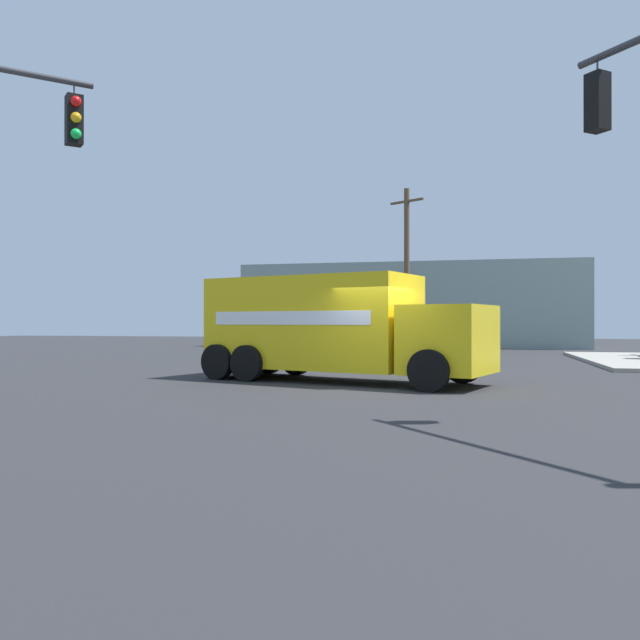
# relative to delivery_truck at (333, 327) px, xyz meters

# --- Properties ---
(ground_plane) EXTENTS (100.00, 100.00, 0.00)m
(ground_plane) POSITION_rel_delivery_truck_xyz_m (1.53, -1.66, -1.50)
(ground_plane) COLOR #2B2B2D
(delivery_truck) EXTENTS (8.24, 4.84, 2.88)m
(delivery_truck) POSITION_rel_delivery_truck_xyz_m (0.00, 0.00, 0.00)
(delivery_truck) COLOR yellow
(delivery_truck) RESTS_ON ground
(utility_pole) EXTENTS (1.93, 1.26, 8.96)m
(utility_pole) POSITION_rel_delivery_truck_xyz_m (0.27, 18.02, 3.13)
(utility_pole) COLOR brown
(utility_pole) RESTS_ON ground
(building_backdrop) EXTENTS (21.86, 6.00, 5.41)m
(building_backdrop) POSITION_rel_delivery_truck_xyz_m (-0.21, 25.68, 1.21)
(building_backdrop) COLOR gray
(building_backdrop) RESTS_ON ground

